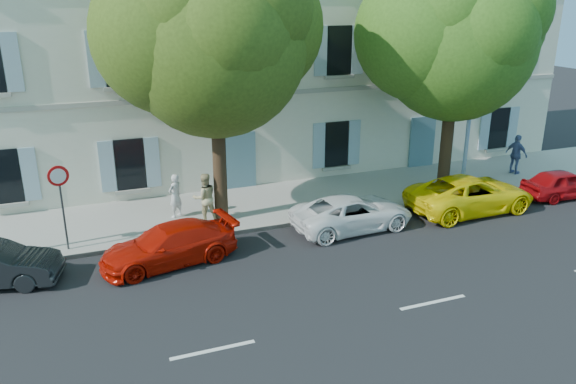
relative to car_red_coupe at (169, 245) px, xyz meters
name	(u,v)px	position (x,y,z in m)	size (l,w,h in m)	color
ground	(362,244)	(6.15, -0.87, -0.60)	(90.00, 90.00, 0.00)	black
sidewalk	(310,199)	(6.15, 3.58, -0.53)	(36.00, 4.50, 0.15)	#A09E96
kerb	(333,218)	(6.15, 1.41, -0.52)	(36.00, 0.16, 0.16)	#9E998E
building	(262,36)	(6.15, 9.33, 5.40)	(28.00, 7.00, 12.00)	beige
car_red_coupe	(169,245)	(0.00, 0.00, 0.00)	(1.69, 4.16, 1.21)	#BF1305
car_white_coupe	(352,213)	(6.43, 0.42, 0.00)	(2.00, 4.33, 1.20)	white
car_yellow_supercar	(470,194)	(11.37, 0.37, 0.08)	(2.28, 4.95, 1.38)	yellow
car_red_hatchback	(563,184)	(15.86, 0.30, -0.02)	(1.38, 3.44, 1.17)	#A40A0E
tree_left	(215,45)	(2.31, 2.61, 5.62)	(6.08, 6.08, 9.43)	#3A2819
tree_right	(456,43)	(11.62, 2.43, 5.46)	(5.98, 5.98, 9.22)	#3A2819
road_sign	(60,190)	(-2.89, 1.82, 1.54)	(0.63, 0.20, 2.76)	#383A3D
street_lamp	(476,83)	(12.10, 1.64, 4.02)	(0.41, 1.69, 7.89)	#7293BF
pedestrian_a	(175,196)	(0.82, 3.39, 0.35)	(0.59, 0.38, 1.61)	silver
pedestrian_b	(205,198)	(1.72, 2.60, 0.43)	(0.86, 0.67, 1.77)	tan
pedestrian_c	(516,154)	(16.04, 3.21, 0.44)	(1.04, 0.43, 1.78)	#54659B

